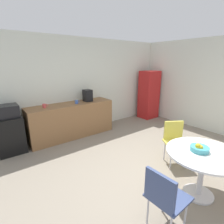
{
  "coord_description": "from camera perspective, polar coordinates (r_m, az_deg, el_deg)",
  "views": [
    {
      "loc": [
        -2.18,
        -1.53,
        1.96
      ],
      "look_at": [
        -0.08,
        1.24,
        0.95
      ],
      "focal_mm": 28.0,
      "sensor_mm": 36.0,
      "label": 1
    }
  ],
  "objects": [
    {
      "name": "mug_green",
      "position": [
        4.45,
        -21.22,
        1.9
      ],
      "size": [
        0.13,
        0.08,
        0.09
      ],
      "color": "#D84C4C",
      "rests_on": "counter_block"
    },
    {
      "name": "wall_back",
      "position": [
        5.07,
        -11.47,
        8.38
      ],
      "size": [
        6.0,
        0.1,
        2.6
      ],
      "primitive_type": "cube",
      "color": "silver",
      "rests_on": "ground_plane"
    },
    {
      "name": "chair_yellow",
      "position": [
        3.68,
        19.82,
        -7.83
      ],
      "size": [
        0.58,
        0.58,
        0.83
      ],
      "color": "silver",
      "rests_on": "ground_plane"
    },
    {
      "name": "ground_plane",
      "position": [
        3.31,
        15.24,
        -20.82
      ],
      "size": [
        6.0,
        6.0,
        0.0
      ],
      "primitive_type": "plane",
      "color": "gray"
    },
    {
      "name": "microwave",
      "position": [
        4.32,
        -31.36,
        0.18
      ],
      "size": [
        0.48,
        0.38,
        0.26
      ],
      "primitive_type": "cube",
      "color": "black",
      "rests_on": "mini_fridge"
    },
    {
      "name": "fruit_bowl",
      "position": [
        2.84,
        26.62,
        -10.52
      ],
      "size": [
        0.26,
        0.26,
        0.13
      ],
      "color": "teal",
      "rests_on": "round_table"
    },
    {
      "name": "mug_white",
      "position": [
        4.65,
        -11.49,
        3.27
      ],
      "size": [
        0.13,
        0.08,
        0.09
      ],
      "color": "#3F66BF",
      "rests_on": "counter_block"
    },
    {
      "name": "counter_block",
      "position": [
        4.8,
        -12.96,
        -2.57
      ],
      "size": [
        2.24,
        0.6,
        0.9
      ],
      "primitive_type": "cube",
      "color": "brown",
      "rests_on": "ground_plane"
    },
    {
      "name": "chair_navy",
      "position": [
        2.25,
        16.54,
        -24.45
      ],
      "size": [
        0.43,
        0.43,
        0.83
      ],
      "color": "silver",
      "rests_on": "ground_plane"
    },
    {
      "name": "round_table",
      "position": [
        2.92,
        27.66,
        -14.0
      ],
      "size": [
        1.05,
        1.05,
        0.72
      ],
      "color": "silver",
      "rests_on": "ground_plane"
    },
    {
      "name": "mini_fridge",
      "position": [
        4.47,
        -30.35,
        -6.46
      ],
      "size": [
        0.54,
        0.54,
        0.82
      ],
      "primitive_type": "cube",
      "color": "black",
      "rests_on": "ground_plane"
    },
    {
      "name": "coffee_maker",
      "position": [
        4.87,
        -7.98,
        5.37
      ],
      "size": [
        0.2,
        0.24,
        0.32
      ],
      "primitive_type": "cube",
      "color": "black",
      "rests_on": "counter_block"
    },
    {
      "name": "locker_cabinet",
      "position": [
        6.35,
        11.94,
        5.55
      ],
      "size": [
        0.6,
        0.5,
        1.65
      ],
      "primitive_type": "cube",
      "color": "#B21E1E",
      "rests_on": "ground_plane"
    }
  ]
}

